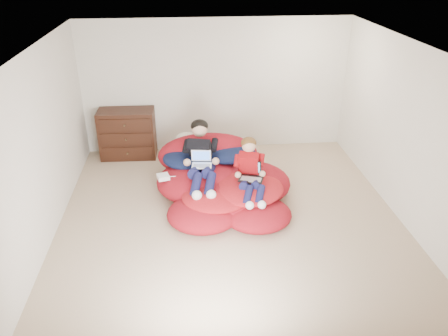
% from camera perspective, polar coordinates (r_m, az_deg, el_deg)
% --- Properties ---
extents(room_shell, '(5.10, 5.10, 2.77)m').
position_cam_1_polar(room_shell, '(6.51, 0.72, -4.48)').
color(room_shell, tan).
rests_on(room_shell, ground).
extents(dresser, '(1.04, 0.59, 0.92)m').
position_cam_1_polar(dresser, '(8.43, -12.48, 4.40)').
color(dresser, '#33190E').
rests_on(dresser, ground).
extents(beanbag_pile, '(2.16, 2.36, 0.83)m').
position_cam_1_polar(beanbag_pile, '(6.98, -0.43, -1.74)').
color(beanbag_pile, '#A5121E').
rests_on(beanbag_pile, ground).
extents(cream_pillow, '(0.40, 0.25, 0.25)m').
position_cam_1_polar(cream_pillow, '(7.62, -4.91, 3.75)').
color(cream_pillow, beige).
rests_on(cream_pillow, beanbag_pile).
extents(older_boy, '(0.46, 1.35, 0.80)m').
position_cam_1_polar(older_boy, '(6.86, -3.02, 1.86)').
color(older_boy, black).
rests_on(older_boy, beanbag_pile).
extents(younger_boy, '(0.41, 0.98, 0.76)m').
position_cam_1_polar(younger_boy, '(6.54, 3.46, -0.04)').
color(younger_boy, '#A40E13').
rests_on(younger_boy, beanbag_pile).
extents(laptop_white, '(0.32, 0.29, 0.22)m').
position_cam_1_polar(laptop_white, '(6.77, -2.96, 0.90)').
color(laptop_white, white).
rests_on(laptop_white, older_boy).
extents(laptop_black, '(0.42, 0.43, 0.25)m').
position_cam_1_polar(laptop_black, '(6.56, 3.46, -0.71)').
color(laptop_black, black).
rests_on(laptop_black, younger_boy).
extents(power_adapter, '(0.22, 0.22, 0.07)m').
position_cam_1_polar(power_adapter, '(6.84, -7.95, -1.15)').
color(power_adapter, white).
rests_on(power_adapter, beanbag_pile).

